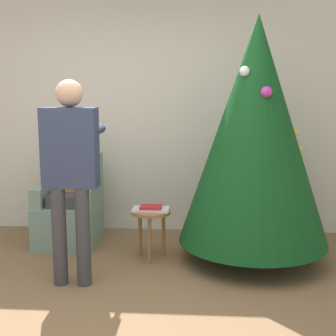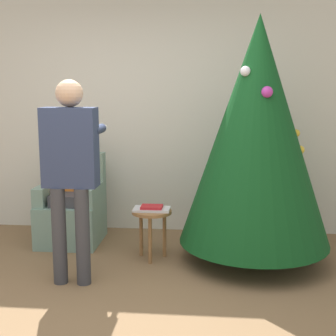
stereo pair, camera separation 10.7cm
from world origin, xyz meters
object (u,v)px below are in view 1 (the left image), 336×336
at_px(armchair, 70,211).
at_px(person_seated, 68,179).
at_px(christmas_tree, 255,132).
at_px(person_standing, 71,163).
at_px(side_stool, 151,219).

xyz_separation_m(armchair, person_seated, (0.00, -0.02, 0.35)).
xyz_separation_m(christmas_tree, armchair, (-1.88, 0.41, -0.90)).
height_order(christmas_tree, armchair, christmas_tree).
distance_m(christmas_tree, armchair, 2.12).
xyz_separation_m(person_standing, side_stool, (0.60, 0.58, -0.63)).
height_order(christmas_tree, person_seated, christmas_tree).
bearing_deg(person_seated, person_standing, -72.31).
xyz_separation_m(person_seated, person_standing, (0.32, -1.00, 0.34)).
distance_m(christmas_tree, side_stool, 1.28).
height_order(christmas_tree, person_standing, christmas_tree).
bearing_deg(christmas_tree, side_stool, -177.76).
distance_m(armchair, person_seated, 0.35).
distance_m(armchair, side_stool, 1.02).
relative_size(christmas_tree, armchair, 2.44).
bearing_deg(armchair, person_seated, -90.00).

